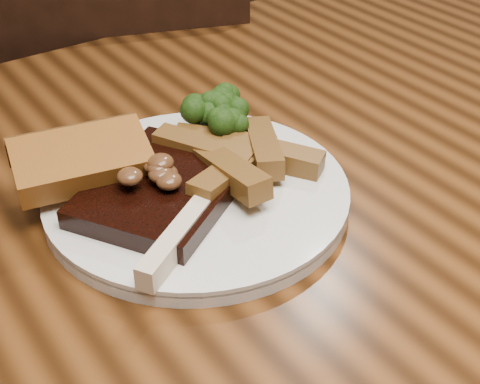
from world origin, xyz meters
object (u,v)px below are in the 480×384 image
object	(u,v)px
garlic_bread	(85,179)
chair_far	(112,151)
plate	(197,195)
dining_table	(233,317)
steak	(164,190)
potato_wedges	(237,149)

from	to	relation	value
garlic_bread	chair_far	bearing A→B (deg)	77.09
chair_far	plate	xyz separation A→B (m)	(-0.13, -0.52, 0.27)
garlic_bread	plate	bearing A→B (deg)	-21.36
dining_table	chair_far	distance (m)	0.62
chair_far	garlic_bread	xyz separation A→B (m)	(-0.22, -0.46, 0.29)
plate	steak	size ratio (longest dim) A/B	1.82
garlic_bread	steak	bearing A→B (deg)	-33.62
steak	garlic_bread	distance (m)	0.07
plate	chair_far	bearing A→B (deg)	75.40
dining_table	plate	size ratio (longest dim) A/B	5.91
potato_wedges	plate	bearing A→B (deg)	-160.98
steak	potato_wedges	distance (m)	0.09
dining_table	plate	world-z (taller)	plate
plate	steak	bearing A→B (deg)	176.01
chair_far	steak	xyz separation A→B (m)	(-0.17, -0.51, 0.28)
chair_far	potato_wedges	size ratio (longest dim) A/B	7.22
dining_table	chair_far	bearing A→B (deg)	76.50
chair_far	potato_wedges	bearing A→B (deg)	101.52
plate	potato_wedges	distance (m)	0.06
plate	potato_wedges	bearing A→B (deg)	19.02
dining_table	garlic_bread	size ratio (longest dim) A/B	13.92
dining_table	steak	bearing A→B (deg)	112.13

